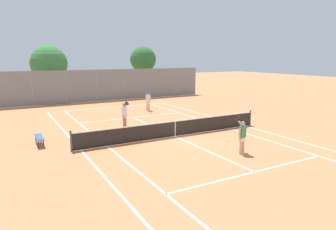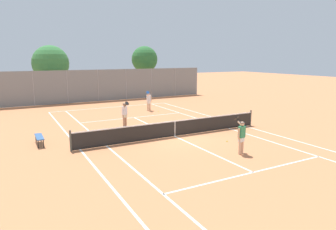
{
  "view_description": "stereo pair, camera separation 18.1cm",
  "coord_description": "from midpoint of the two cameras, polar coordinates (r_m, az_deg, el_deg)",
  "views": [
    {
      "loc": [
        -8.69,
        -14.75,
        4.61
      ],
      "look_at": [
        0.36,
        1.5,
        1.0
      ],
      "focal_mm": 32.0,
      "sensor_mm": 36.0,
      "label": 1
    },
    {
      "loc": [
        -8.53,
        -14.84,
        4.61
      ],
      "look_at": [
        0.36,
        1.5,
        1.0
      ],
      "focal_mm": 32.0,
      "sensor_mm": 36.0,
      "label": 2
    }
  ],
  "objects": [
    {
      "name": "tree_behind_right",
      "position": [
        37.96,
        -4.94,
        10.4
      ],
      "size": [
        3.22,
        3.22,
        5.95
      ],
      "color": "brown",
      "rests_on": "ground"
    },
    {
      "name": "player_far_left",
      "position": [
        20.25,
        -8.54,
        0.38
      ],
      "size": [
        0.44,
        0.89,
        1.77
      ],
      "color": "tan",
      "rests_on": "ground"
    },
    {
      "name": "loose_tennis_ball_1",
      "position": [
        22.86,
        4.77,
        -0.6
      ],
      "size": [
        0.07,
        0.07,
        0.07
      ],
      "primitive_type": "sphere",
      "color": "#D1DB33",
      "rests_on": "ground"
    },
    {
      "name": "tennis_net",
      "position": [
        17.6,
        1.07,
        -2.49
      ],
      "size": [
        12.0,
        0.1,
        1.07
      ],
      "color": "#474C47",
      "rests_on": "ground"
    },
    {
      "name": "player_far_right",
      "position": [
        26.14,
        -4.03,
        2.85
      ],
      "size": [
        0.72,
        0.72,
        1.77
      ],
      "color": "#D8A884",
      "rests_on": "ground"
    },
    {
      "name": "loose_tennis_ball_3",
      "position": [
        19.44,
        -8.08,
        -2.74
      ],
      "size": [
        0.07,
        0.07,
        0.07
      ],
      "primitive_type": "sphere",
      "color": "#D1DB33",
      "rests_on": "ground"
    },
    {
      "name": "back_fence",
      "position": [
        32.32,
        -13.59,
        5.46
      ],
      "size": [
        24.94,
        0.08,
        3.35
      ],
      "color": "gray",
      "rests_on": "ground"
    },
    {
      "name": "courtside_bench",
      "position": [
        17.35,
        -23.59,
        -3.96
      ],
      "size": [
        0.36,
        1.5,
        0.47
      ],
      "color": "#33598C",
      "rests_on": "ground"
    },
    {
      "name": "ground_plane",
      "position": [
        17.73,
        1.06,
        -4.09
      ],
      "size": [
        120.0,
        120.0,
        0.0
      ],
      "primitive_type": "plane",
      "color": "#CC7A4C"
    },
    {
      "name": "court_line_markings",
      "position": [
        17.73,
        1.06,
        -4.08
      ],
      "size": [
        11.1,
        23.9,
        0.01
      ],
      "color": "silver",
      "rests_on": "ground"
    },
    {
      "name": "player_near_side",
      "position": [
        14.8,
        13.6,
        -3.74
      ],
      "size": [
        0.56,
        0.82,
        1.77
      ],
      "color": "#D8A884",
      "rests_on": "ground"
    },
    {
      "name": "loose_tennis_ball_0",
      "position": [
        25.55,
        -2.21,
        0.65
      ],
      "size": [
        0.07,
        0.07,
        0.07
      ],
      "primitive_type": "sphere",
      "color": "#D1DB33",
      "rests_on": "ground"
    },
    {
      "name": "loose_tennis_ball_2",
      "position": [
        16.94,
        3.01,
        -4.7
      ],
      "size": [
        0.07,
        0.07,
        0.07
      ],
      "primitive_type": "sphere",
      "color": "#D1DB33",
      "rests_on": "ground"
    },
    {
      "name": "loose_tennis_ball_4",
      "position": [
        16.93,
        10.93,
        -4.91
      ],
      "size": [
        0.07,
        0.07,
        0.07
      ],
      "primitive_type": "sphere",
      "color": "#D1DB33",
      "rests_on": "ground"
    },
    {
      "name": "tree_behind_left",
      "position": [
        34.3,
        -21.92,
        8.97
      ],
      "size": [
        3.77,
        3.77,
        5.84
      ],
      "color": "brown",
      "rests_on": "ground"
    }
  ]
}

